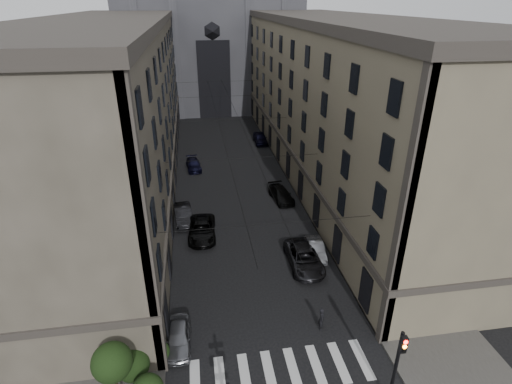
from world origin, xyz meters
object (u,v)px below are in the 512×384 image
car_right_midnear (304,258)px  car_right_far (260,138)px  gothic_tower (208,15)px  car_left_near (179,337)px  car_left_midfar (202,230)px  car_left_midnear (183,215)px  car_left_far (194,165)px  pedestrian (322,319)px  car_right_near (316,249)px  car_right_midfar (281,194)px  traffic_light_right (398,360)px

car_right_midnear → car_right_far: bearing=87.8°
gothic_tower → car_left_near: size_ratio=14.64×
gothic_tower → car_left_midfar: bearing=-94.5°
car_right_far → car_left_midnear: bearing=-116.7°
car_left_midnear → car_left_midfar: size_ratio=0.88×
car_left_midfar → car_right_midnear: (8.40, -6.05, 0.03)m
car_left_midfar → car_left_near: bearing=-96.0°
car_left_far → car_left_midfar: bearing=-94.0°
car_right_far → pedestrian: bearing=-93.2°
car_left_midnear → car_right_near: 13.99m
car_right_midfar → car_left_midfar: bearing=-152.3°
car_right_midnear → car_right_far: size_ratio=1.19×
car_left_near → car_left_midfar: size_ratio=0.72×
car_left_midfar → car_right_midfar: 11.13m
car_right_midfar → pedestrian: 19.71m
car_left_far → car_right_midnear: 24.85m
gothic_tower → car_left_midnear: 53.72m
traffic_light_right → car_right_midnear: 13.55m
car_right_midfar → car_left_near: bearing=-126.9°
car_right_far → car_right_near: bearing=-90.2°
car_left_near → car_right_near: size_ratio=1.01×
pedestrian → gothic_tower: bearing=20.3°
car_left_far → car_right_midfar: 14.44m
traffic_light_right → car_left_midfar: (-9.80, 19.30, -2.52)m
car_right_midnear → traffic_light_right: bearing=-83.2°
car_left_far → car_right_near: bearing=-70.4°
car_right_near → car_left_near: bearing=-139.0°
car_right_midfar → pedestrian: size_ratio=2.73×
gothic_tower → car_left_midfar: 56.53m
car_right_near → pedestrian: pedestrian is taller
car_left_far → pedestrian: (8.18, -30.42, 0.23)m
car_left_near → pedestrian: pedestrian is taller
car_left_near → gothic_tower: bearing=85.5°
car_left_near → car_right_midfar: car_right_midfar is taller
car_left_midfar → car_right_near: 10.89m
car_left_far → car_right_midfar: size_ratio=0.93×
gothic_tower → car_left_near: bearing=-95.3°
car_left_midfar → car_left_far: size_ratio=1.24×
traffic_light_right → pedestrian: size_ratio=2.98×
car_left_midfar → car_right_far: (10.09, 26.39, 0.05)m
car_left_midnear → pedestrian: 18.93m
gothic_tower → pedestrian: size_ratio=33.27×
car_right_near → car_right_far: 31.10m
car_left_near → pedestrian: 9.67m
car_left_near → car_left_far: bearing=88.0°
gothic_tower → car_right_far: bearing=-77.8°
traffic_light_right → car_right_midfar: traffic_light_right is taller
traffic_light_right → car_left_midnear: 25.36m
car_left_midnear → car_right_midnear: car_left_midnear is taller
gothic_tower → traffic_light_right: bearing=-85.6°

